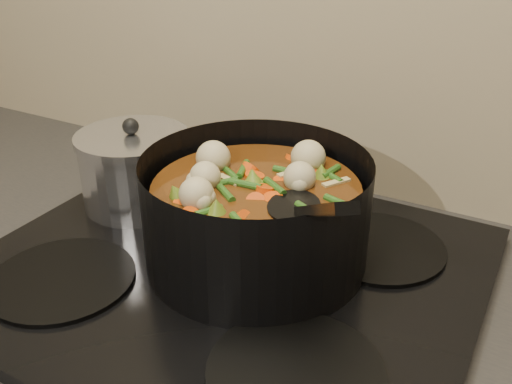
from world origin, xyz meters
The scene contains 3 objects.
stovetop centered at (0.00, 1.93, 0.92)m, with size 0.62×0.54×0.03m.
stockpot centered at (0.03, 1.96, 1.00)m, with size 0.38×0.38×0.21m.
saucepan centered at (-0.21, 2.01, 0.99)m, with size 0.17×0.17×0.14m.
Camera 1 is at (0.33, 1.41, 1.35)m, focal length 40.00 mm.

